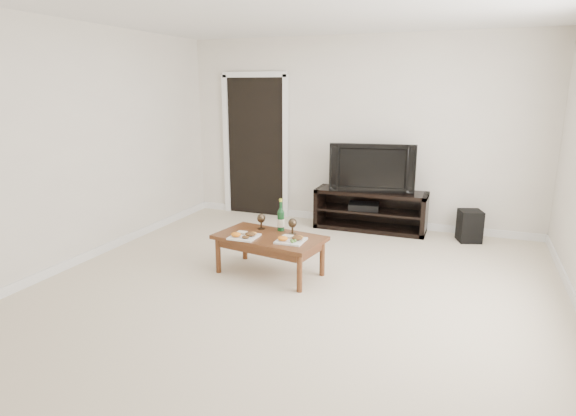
# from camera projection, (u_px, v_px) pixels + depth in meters

# --- Properties ---
(floor) EXTENTS (5.50, 5.50, 0.00)m
(floor) POSITION_uv_depth(u_px,v_px,m) (286.00, 298.00, 4.50)
(floor) COLOR beige
(floor) RESTS_ON ground
(back_wall) EXTENTS (5.00, 0.04, 2.60)m
(back_wall) POSITION_uv_depth(u_px,v_px,m) (358.00, 133.00, 6.68)
(back_wall) COLOR beige
(back_wall) RESTS_ON ground
(doorway) EXTENTS (0.90, 0.02, 2.05)m
(doorway) POSITION_uv_depth(u_px,v_px,m) (256.00, 148.00, 7.26)
(doorway) COLOR black
(doorway) RESTS_ON ground
(media_console) EXTENTS (1.50, 0.45, 0.55)m
(media_console) POSITION_uv_depth(u_px,v_px,m) (370.00, 210.00, 6.59)
(media_console) COLOR black
(media_console) RESTS_ON ground
(television) EXTENTS (1.13, 0.34, 0.65)m
(television) POSITION_uv_depth(u_px,v_px,m) (372.00, 167.00, 6.44)
(television) COLOR black
(television) RESTS_ON media_console
(av_receiver) EXTENTS (0.44, 0.36, 0.08)m
(av_receiver) POSITION_uv_depth(u_px,v_px,m) (364.00, 206.00, 6.60)
(av_receiver) COLOR black
(av_receiver) RESTS_ON media_console
(subwoofer) EXTENTS (0.34, 0.34, 0.40)m
(subwoofer) POSITION_uv_depth(u_px,v_px,m) (470.00, 226.00, 6.11)
(subwoofer) COLOR black
(subwoofer) RESTS_ON ground
(coffee_table) EXTENTS (1.19, 0.78, 0.42)m
(coffee_table) POSITION_uv_depth(u_px,v_px,m) (270.00, 255.00, 5.04)
(coffee_table) COLOR brown
(coffee_table) RESTS_ON ground
(plate_left) EXTENTS (0.27, 0.27, 0.07)m
(plate_left) POSITION_uv_depth(u_px,v_px,m) (244.00, 234.00, 4.92)
(plate_left) COLOR white
(plate_left) RESTS_ON coffee_table
(plate_right) EXTENTS (0.27, 0.27, 0.07)m
(plate_right) POSITION_uv_depth(u_px,v_px,m) (291.00, 238.00, 4.79)
(plate_right) COLOR white
(plate_right) RESTS_ON coffee_table
(wine_bottle) EXTENTS (0.07, 0.07, 0.35)m
(wine_bottle) POSITION_uv_depth(u_px,v_px,m) (281.00, 215.00, 5.12)
(wine_bottle) COLOR #103D1B
(wine_bottle) RESTS_ON coffee_table
(goblet_left) EXTENTS (0.09, 0.09, 0.17)m
(goblet_left) POSITION_uv_depth(u_px,v_px,m) (261.00, 221.00, 5.20)
(goblet_left) COLOR #3A2D1F
(goblet_left) RESTS_ON coffee_table
(goblet_right) EXTENTS (0.09, 0.09, 0.17)m
(goblet_right) POSITION_uv_depth(u_px,v_px,m) (292.00, 226.00, 5.02)
(goblet_right) COLOR #3A2D1F
(goblet_right) RESTS_ON coffee_table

